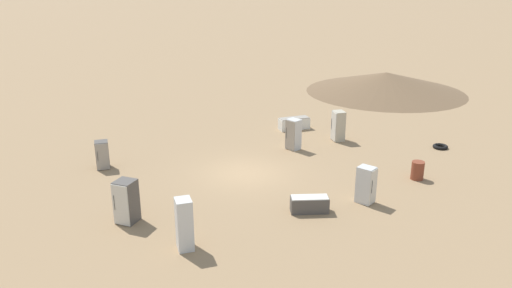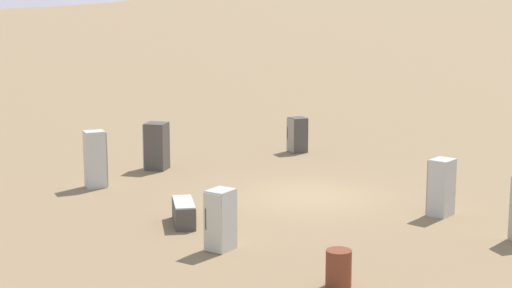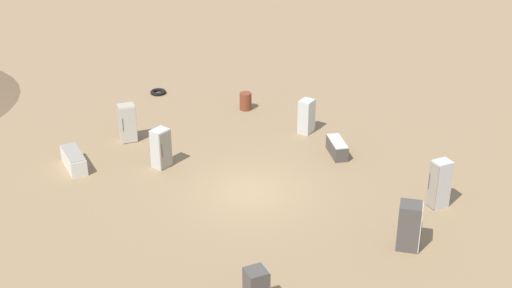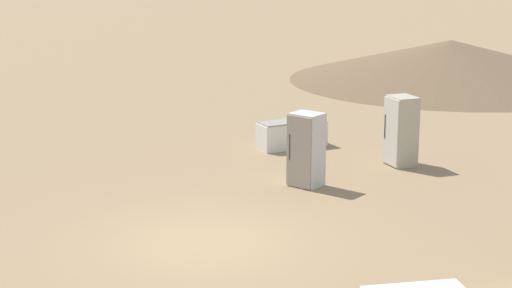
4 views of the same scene
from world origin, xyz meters
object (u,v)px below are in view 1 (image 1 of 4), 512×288
(scrap_tire, at_px, (440,147))
(discarded_fridge_5, at_px, (102,155))
(discarded_fridge_2, at_px, (309,204))
(discarded_fridge_4, at_px, (126,202))
(discarded_fridge_0, at_px, (294,123))
(discarded_fridge_3, at_px, (338,126))
(discarded_fridge_1, at_px, (366,185))
(rusty_barrel, at_px, (418,170))
(discarded_fridge_7, at_px, (184,224))
(discarded_fridge_6, at_px, (293,134))

(scrap_tire, bearing_deg, discarded_fridge_5, -122.69)
(discarded_fridge_2, distance_m, discarded_fridge_4, 7.29)
(discarded_fridge_5, distance_m, scrap_tire, 18.12)
(discarded_fridge_0, xyz_separation_m, discarded_fridge_3, (3.21, 0.30, 0.51))
(discarded_fridge_3, xyz_separation_m, discarded_fridge_5, (-5.09, -12.05, -0.17))
(discarded_fridge_2, bearing_deg, discarded_fridge_1, -73.33)
(discarded_fridge_2, relative_size, scrap_tire, 1.91)
(discarded_fridge_2, height_order, scrap_tire, discarded_fridge_2)
(discarded_fridge_1, bearing_deg, discarded_fridge_2, -30.50)
(discarded_fridge_1, xyz_separation_m, rusty_barrel, (0.14, 3.88, -0.36))
(discarded_fridge_3, bearing_deg, discarded_fridge_4, 121.75)
(scrap_tire, bearing_deg, discarded_fridge_7, -92.45)
(discarded_fridge_0, bearing_deg, discarded_fridge_5, 102.93)
(discarded_fridge_1, bearing_deg, discarded_fridge_6, -119.31)
(discarded_fridge_5, distance_m, rusty_barrel, 15.30)
(discarded_fridge_1, distance_m, discarded_fridge_4, 9.83)
(discarded_fridge_4, relative_size, discarded_fridge_6, 1.02)
(discarded_fridge_3, relative_size, discarded_fridge_7, 0.91)
(scrap_tire, bearing_deg, discarded_fridge_3, -145.73)
(discarded_fridge_0, relative_size, discarded_fridge_5, 1.43)
(rusty_barrel, bearing_deg, scrap_tire, 106.66)
(scrap_tire, bearing_deg, discarded_fridge_2, -88.29)
(discarded_fridge_4, bearing_deg, discarded_fridge_2, -152.60)
(scrap_tire, relative_size, rusty_barrel, 0.94)
(discarded_fridge_1, height_order, rusty_barrel, discarded_fridge_1)
(discarded_fridge_3, xyz_separation_m, discarded_fridge_4, (0.80, -13.89, -0.01))
(discarded_fridge_1, xyz_separation_m, discarded_fridge_5, (-11.10, -6.50, -0.10))
(discarded_fridge_2, xyz_separation_m, discarded_fridge_3, (-5.02, 7.97, 0.54))
(discarded_fridge_0, xyz_separation_m, discarded_fridge_5, (-1.89, -11.75, 0.33))
(discarded_fridge_1, height_order, discarded_fridge_7, discarded_fridge_7)
(discarded_fridge_5, bearing_deg, scrap_tire, 171.89)
(discarded_fridge_1, height_order, discarded_fridge_5, discarded_fridge_1)
(discarded_fridge_0, height_order, discarded_fridge_5, discarded_fridge_5)
(discarded_fridge_1, xyz_separation_m, scrap_tire, (-1.32, 8.74, -0.71))
(discarded_fridge_1, bearing_deg, discarded_fridge_5, -68.07)
(discarded_fridge_1, xyz_separation_m, discarded_fridge_4, (-5.20, -8.34, 0.06))
(discarded_fridge_1, distance_m, discarded_fridge_3, 8.17)
(discarded_fridge_7, bearing_deg, discarded_fridge_6, 48.38)
(discarded_fridge_7, bearing_deg, discarded_fridge_5, 105.90)
(discarded_fridge_0, relative_size, discarded_fridge_7, 1.05)
(discarded_fridge_2, relative_size, discarded_fridge_4, 0.91)
(discarded_fridge_1, xyz_separation_m, discarded_fridge_2, (-0.98, -2.42, -0.47))
(discarded_fridge_3, distance_m, discarded_fridge_4, 13.91)
(discarded_fridge_2, bearing_deg, discarded_fridge_4, 93.27)
(discarded_fridge_6, height_order, rusty_barrel, discarded_fridge_6)
(discarded_fridge_5, bearing_deg, discarded_fridge_2, 136.54)
(rusty_barrel, bearing_deg, discarded_fridge_0, 171.71)
(discarded_fridge_6, distance_m, discarded_fridge_7, 11.37)
(discarded_fridge_3, height_order, discarded_fridge_6, discarded_fridge_3)
(scrap_tire, bearing_deg, discarded_fridge_0, -156.12)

